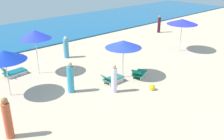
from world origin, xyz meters
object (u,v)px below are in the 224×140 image
object	(u,v)px
lounge_chair_1_0	(112,79)
beachgoer_5	(70,78)
umbrella_4	(35,34)
umbrella_3	(4,55)
beachgoer_4	(66,48)
beach_ball_0	(152,87)
umbrella_1	(123,44)
umbrella_5	(182,22)
beachgoer_6	(159,24)
lounge_chair_1_1	(139,73)
lounge_chair_4_0	(13,72)
beachgoer_0	(114,79)
beachgoer_2	(7,119)

from	to	relation	value
lounge_chair_1_0	beachgoer_5	bearing A→B (deg)	72.98
umbrella_4	umbrella_3	bearing A→B (deg)	-145.76
lounge_chair_1_0	beachgoer_4	xyz separation A→B (m)	(0.46, 5.44, 0.46)
umbrella_3	umbrella_4	bearing A→B (deg)	34.24
lounge_chair_1_0	beach_ball_0	distance (m)	2.31
umbrella_3	umbrella_1	bearing A→B (deg)	-20.62
umbrella_1	umbrella_3	xyz separation A→B (m)	(-5.94, 2.23, 0.12)
lounge_chair_1_0	umbrella_5	xyz separation A→B (m)	(7.88, 0.86, 2.04)
lounge_chair_1_0	beachgoer_6	size ratio (longest dim) A/B	0.82
umbrella_5	beachgoer_6	distance (m)	6.08
umbrella_1	lounge_chair_1_1	bearing A→B (deg)	-42.83
umbrella_3	umbrella_5	distance (m)	12.88
lounge_chair_4_0	beachgoer_0	size ratio (longest dim) A/B	0.98
beachgoer_5	beachgoer_0	bearing A→B (deg)	-143.92
umbrella_3	beachgoer_6	xyz separation A→B (m)	(16.23, 3.21, -1.38)
lounge_chair_1_1	beachgoer_2	bearing A→B (deg)	71.43
lounge_chair_1_1	beachgoer_4	xyz separation A→B (m)	(-1.28, 5.90, 0.48)
beachgoer_4	lounge_chair_4_0	bearing A→B (deg)	-33.07
umbrella_5	beachgoer_5	world-z (taller)	umbrella_5
beach_ball_0	umbrella_5	bearing A→B (deg)	23.16
beachgoer_5	umbrella_5	bearing A→B (deg)	-100.47
umbrella_4	beachgoer_2	world-z (taller)	umbrella_4
beachgoer_2	beachgoer_5	size ratio (longest dim) A/B	1.04
umbrella_4	beachgoer_6	world-z (taller)	umbrella_4
beachgoer_5	beachgoer_6	distance (m)	14.57
beachgoer_2	lounge_chair_4_0	bearing A→B (deg)	132.85
lounge_chair_1_0	beachgoer_5	size ratio (longest dim) A/B	0.82
beachgoer_4	umbrella_1	bearing A→B (deg)	54.82
lounge_chair_4_0	beachgoer_2	bearing A→B (deg)	150.19
umbrella_3	beachgoer_6	distance (m)	16.60
umbrella_3	beachgoer_5	world-z (taller)	umbrella_3
beachgoer_6	beachgoer_0	bearing A→B (deg)	60.85
beachgoer_6	beachgoer_5	bearing A→B (deg)	52.38
lounge_chair_4_0	beachgoer_5	world-z (taller)	beachgoer_5
umbrella_1	beach_ball_0	bearing A→B (deg)	-90.77
lounge_chair_1_0	umbrella_3	bearing A→B (deg)	61.98
beachgoer_6	umbrella_4	bearing A→B (deg)	38.60
lounge_chair_1_0	lounge_chair_1_1	bearing A→B (deg)	-106.36
beachgoer_0	beachgoer_4	distance (m)	6.42
lounge_chair_1_1	umbrella_5	xyz separation A→B (m)	(6.13, 1.32, 2.06)
umbrella_4	beachgoer_4	distance (m)	3.60
umbrella_1	umbrella_5	bearing A→B (deg)	5.51
beachgoer_5	lounge_chair_4_0	bearing A→B (deg)	6.77
umbrella_4	beachgoer_4	size ratio (longest dim) A/B	1.75
lounge_chair_1_0	beachgoer_2	bearing A→B (deg)	97.44
umbrella_3	beach_ball_0	xyz separation A→B (m)	(5.91, -4.51, -2.02)
lounge_chair_1_1	beachgoer_6	distance (m)	11.37
umbrella_1	umbrella_3	size ratio (longest dim) A/B	0.94
lounge_chair_1_0	beachgoer_6	distance (m)	12.67
lounge_chair_4_0	beach_ball_0	world-z (taller)	lounge_chair_4_0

